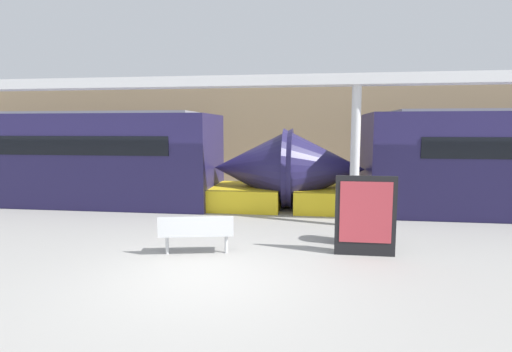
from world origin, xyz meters
The scene contains 8 objects.
ground_plane centered at (0.00, 0.00, 0.00)m, with size 60.00×60.00×0.00m, color #9E9B96.
station_wall centered at (0.00, 11.40, 2.50)m, with size 56.00×0.20×5.00m, color #9E8460.
train_right centered at (-7.28, 6.50, 1.51)m, with size 16.91×2.93×3.20m.
bench_near centered at (-0.49, 1.25, 0.50)m, with size 1.61×0.75×0.83m.
trash_bin centered at (2.83, 2.54, 0.44)m, with size 0.62×0.62×0.88m.
poster_board centered at (2.98, 1.66, 0.84)m, with size 1.23×0.07×1.67m.
support_column_near centered at (3.01, 4.20, 1.87)m, with size 0.25×0.25×3.74m, color silver.
canopy_beam centered at (3.01, 4.20, 3.88)m, with size 28.00×0.60×0.28m, color silver.
Camera 1 is at (1.84, -6.62, 2.63)m, focal length 28.00 mm.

